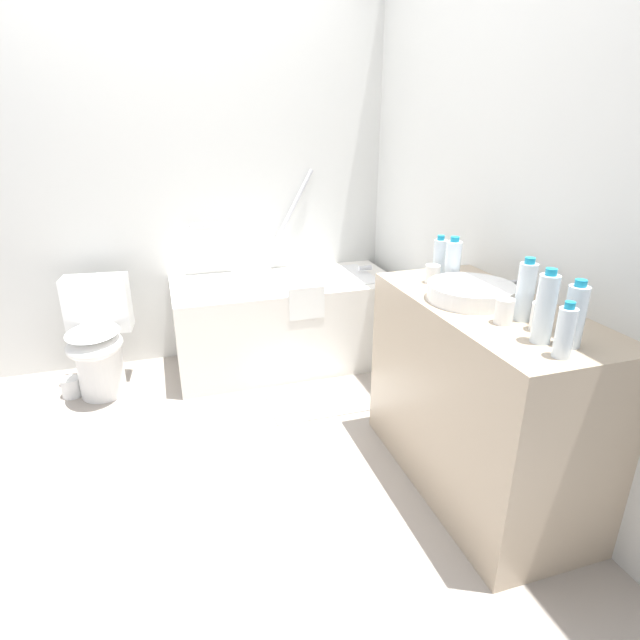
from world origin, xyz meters
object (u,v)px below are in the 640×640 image
Objects in this scene: bathtub at (286,319)px; water_bottle_1 at (453,262)px; drinking_glass_2 at (504,311)px; toilet_paper_roll at (71,387)px; drinking_glass_1 at (433,274)px; water_bottle_5 at (439,258)px; water_bottle_2 at (575,316)px; sink_faucet at (514,289)px; water_bottle_0 at (545,308)px; water_bottle_4 at (525,291)px; sink_basin at (471,292)px; drinking_glass_0 at (541,317)px; toilet at (98,339)px; water_bottle_3 at (565,332)px; bath_mat at (315,400)px.

water_bottle_1 is at bearing -66.47° from bathtub.
drinking_glass_2 reaches higher than toilet_paper_roll.
bathtub is 17.36× the size of drinking_glass_1.
water_bottle_2 is at bearing -88.40° from water_bottle_5.
water_bottle_1 reaches higher than sink_faucet.
water_bottle_4 is (0.07, 0.19, -0.01)m from water_bottle_0.
sink_basin is 3.54× the size of drinking_glass_0.
sink_basin is 0.27m from drinking_glass_1.
water_bottle_2 is (0.07, -0.06, -0.01)m from water_bottle_0.
toilet is at bearing 132.06° from water_bottle_0.
water_bottle_3 is at bearing -46.45° from toilet_paper_roll.
drinking_glass_1 is (-0.09, 0.51, -0.07)m from water_bottle_4.
water_bottle_5 reaches higher than water_bottle_3.
bath_mat is (0.03, -0.56, -0.31)m from bathtub.
drinking_glass_2 is (-0.09, -0.01, -0.06)m from water_bottle_4.
drinking_glass_2 is (0.00, 0.30, -0.04)m from water_bottle_3.
bathtub is 0.64m from bath_mat.
water_bottle_1 is at bearing 79.05° from sink_basin.
bathtub is 6.63× the size of water_bottle_1.
drinking_glass_1 is (-0.02, 0.71, -0.08)m from water_bottle_0.
water_bottle_2 is at bearing -106.91° from sink_faucet.
sink_basin is 0.45m from water_bottle_0.
water_bottle_2 is 0.15m from drinking_glass_0.
bath_mat is (-0.41, 1.25, -0.97)m from water_bottle_0.
bath_mat is at bearing 127.81° from sink_faucet.
water_bottle_0 is (1.60, -1.78, 0.64)m from toilet.
drinking_glass_2 reaches higher than sink_basin.
toilet is 4.57× the size of sink_faucet.
toilet_paper_roll is at bearing 135.68° from water_bottle_0.
water_bottle_0 reaches higher than water_bottle_4.
water_bottle_0 is 1.18× the size of water_bottle_1.
sink_basin is 2.35× the size of sink_faucet.
water_bottle_4 is (-0.15, -0.25, 0.08)m from sink_faucet.
water_bottle_4 is at bearing -65.48° from bath_mat.
drinking_glass_2 is at bearing -132.58° from sink_faucet.
water_bottle_1 reaches higher than drinking_glass_1.
water_bottle_1 is 2.14× the size of drinking_glass_0.
water_bottle_0 is 0.12m from water_bottle_3.
water_bottle_0 reaches higher than water_bottle_5.
water_bottle_0 reaches higher than drinking_glass_1.
bath_mat is (1.19, -0.52, -0.33)m from toilet.
drinking_glass_0 reaches higher than drinking_glass_2.
drinking_glass_2 is at bearing 109.96° from water_bottle_2.
drinking_glass_1 reaches higher than toilet.
bathtub is 1.41m from water_bottle_1.
bathtub is 5.61× the size of water_bottle_0.
drinking_glass_0 reaches higher than drinking_glass_1.
drinking_glass_1 is at bearing 96.52° from water_bottle_2.
water_bottle_1 reaches higher than toilet_paper_roll.
water_bottle_0 reaches higher than water_bottle_2.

